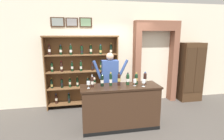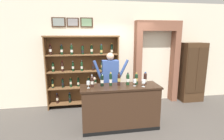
% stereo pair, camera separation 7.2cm
% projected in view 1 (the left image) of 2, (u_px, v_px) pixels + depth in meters
% --- Properties ---
extents(ground_plane, '(14.00, 14.00, 0.02)m').
position_uv_depth(ground_plane, '(120.00, 127.00, 4.17)').
color(ground_plane, '#47423D').
extents(back_wall, '(12.00, 0.19, 3.11)m').
position_uv_depth(back_wall, '(108.00, 54.00, 5.45)').
color(back_wall, beige).
rests_on(back_wall, ground).
extents(wine_shelf, '(2.12, 0.34, 2.11)m').
position_uv_depth(wine_shelf, '(82.00, 70.00, 5.16)').
color(wine_shelf, brown).
rests_on(wine_shelf, ground).
extents(archway_doorway, '(1.42, 0.45, 2.55)m').
position_uv_depth(archway_doorway, '(154.00, 57.00, 5.62)').
color(archway_doorway, brown).
rests_on(archway_doorway, ground).
extents(side_cabinet, '(0.71, 0.46, 1.89)m').
position_uv_depth(side_cabinet, '(190.00, 72.00, 5.72)').
color(side_cabinet, '#422B19').
rests_on(side_cabinet, ground).
extents(tasting_counter, '(1.80, 0.61, 1.01)m').
position_uv_depth(tasting_counter, '(120.00, 107.00, 4.07)').
color(tasting_counter, '#382316').
rests_on(tasting_counter, ground).
extents(shopkeeper, '(0.95, 0.22, 1.70)m').
position_uv_depth(shopkeeper, '(110.00, 77.00, 4.56)').
color(shopkeeper, '#2D3347').
rests_on(shopkeeper, ground).
extents(tasting_bottle_bianco, '(0.07, 0.07, 0.28)m').
position_uv_depth(tasting_bottle_bianco, '(92.00, 81.00, 3.86)').
color(tasting_bottle_bianco, black).
rests_on(tasting_bottle_bianco, tasting_counter).
extents(tasting_bottle_chianti, '(0.07, 0.07, 0.30)m').
position_uv_depth(tasting_bottle_chianti, '(102.00, 80.00, 3.93)').
color(tasting_bottle_chianti, black).
rests_on(tasting_bottle_chianti, tasting_counter).
extents(tasting_bottle_prosecco, '(0.07, 0.07, 0.31)m').
position_uv_depth(tasting_bottle_prosecco, '(111.00, 79.00, 3.97)').
color(tasting_bottle_prosecco, black).
rests_on(tasting_bottle_prosecco, tasting_counter).
extents(tasting_bottle_brunello, '(0.07, 0.07, 0.31)m').
position_uv_depth(tasting_bottle_brunello, '(119.00, 79.00, 3.99)').
color(tasting_bottle_brunello, black).
rests_on(tasting_bottle_brunello, tasting_counter).
extents(tasting_bottle_grappa, '(0.08, 0.08, 0.28)m').
position_uv_depth(tasting_bottle_grappa, '(128.00, 79.00, 4.04)').
color(tasting_bottle_grappa, '#19381E').
rests_on(tasting_bottle_grappa, tasting_counter).
extents(tasting_bottle_vin_santo, '(0.07, 0.07, 0.28)m').
position_uv_depth(tasting_bottle_vin_santo, '(136.00, 79.00, 4.10)').
color(tasting_bottle_vin_santo, black).
rests_on(tasting_bottle_vin_santo, tasting_counter).
extents(tasting_bottle_super_tuscan, '(0.08, 0.08, 0.28)m').
position_uv_depth(tasting_bottle_super_tuscan, '(145.00, 78.00, 4.14)').
color(tasting_bottle_super_tuscan, black).
rests_on(tasting_bottle_super_tuscan, tasting_counter).
extents(wine_glass_center, '(0.07, 0.07, 0.16)m').
position_uv_depth(wine_glass_center, '(88.00, 83.00, 3.78)').
color(wine_glass_center, silver).
rests_on(wine_glass_center, tasting_counter).
extents(wine_glass_left, '(0.07, 0.07, 0.15)m').
position_uv_depth(wine_glass_left, '(135.00, 81.00, 3.96)').
color(wine_glass_left, silver).
rests_on(wine_glass_left, tasting_counter).
extents(wine_glass_spare, '(0.08, 0.08, 0.16)m').
position_uv_depth(wine_glass_spare, '(144.00, 82.00, 3.90)').
color(wine_glass_spare, silver).
rests_on(wine_glass_spare, tasting_counter).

